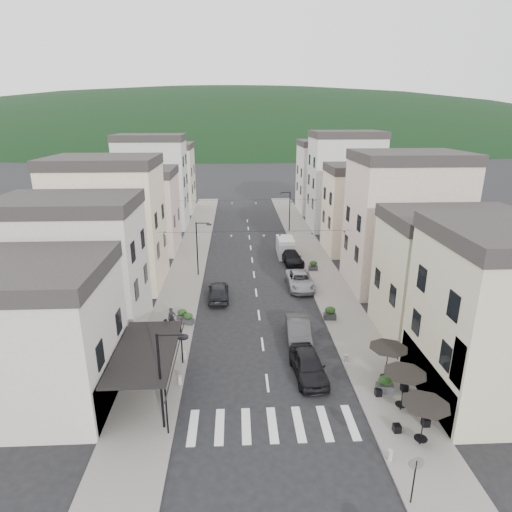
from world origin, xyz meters
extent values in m
plane|color=black|center=(0.00, 0.00, 0.00)|extent=(700.00, 700.00, 0.00)
cube|color=slate|center=(-7.50, 32.00, 0.06)|extent=(4.00, 76.00, 0.12)
cube|color=slate|center=(7.50, 32.00, 0.06)|extent=(4.00, 76.00, 0.12)
ellipsoid|color=black|center=(0.00, 300.00, 0.00)|extent=(640.00, 360.00, 70.00)
cube|color=#B5AFA6|center=(-15.50, 5.00, 4.00)|extent=(12.00, 8.00, 8.00)
cube|color=black|center=(-7.50, 5.00, 3.20)|extent=(3.60, 7.50, 0.15)
cube|color=black|center=(-5.70, 5.00, 2.70)|extent=(0.34, 7.50, 0.99)
cylinder|color=black|center=(-5.80, 1.50, 1.60)|extent=(0.10, 0.10, 3.20)
cylinder|color=black|center=(-5.80, 8.50, 1.60)|extent=(0.10, 0.10, 3.20)
cube|color=#B5AFA6|center=(-14.50, 14.00, 5.00)|extent=(10.00, 7.00, 10.00)
cube|color=#262323|center=(-14.50, 14.00, 10.50)|extent=(10.20, 7.14, 1.00)
cube|color=beige|center=(-14.50, 24.00, 6.00)|extent=(10.00, 8.00, 12.00)
cube|color=#262323|center=(-14.50, 24.00, 12.50)|extent=(10.20, 8.16, 1.00)
cube|color=#B29B90|center=(-14.50, 36.00, 4.75)|extent=(10.00, 8.00, 9.50)
cube|color=#262323|center=(-14.50, 36.00, 10.00)|extent=(10.20, 8.16, 1.00)
cube|color=#A6A6A1|center=(-14.50, 48.00, 6.50)|extent=(10.00, 7.00, 13.00)
cube|color=#262323|center=(-14.50, 48.00, 13.50)|extent=(10.20, 7.14, 1.00)
cube|color=#B9B393|center=(-14.50, 60.00, 5.50)|extent=(10.00, 9.00, 11.00)
cube|color=#262323|center=(-14.50, 60.00, 11.50)|extent=(10.20, 9.18, 1.00)
cube|color=#B9B393|center=(14.50, 12.00, 4.50)|extent=(10.00, 7.00, 9.00)
cube|color=#262323|center=(14.50, 12.00, 9.50)|extent=(10.20, 7.14, 1.00)
cube|color=#B29B90|center=(14.50, 22.00, 6.25)|extent=(10.00, 8.00, 12.50)
cube|color=#262323|center=(14.50, 22.00, 13.00)|extent=(10.20, 8.16, 1.00)
cube|color=beige|center=(14.50, 34.00, 5.00)|extent=(10.00, 7.00, 10.00)
cube|color=#262323|center=(14.50, 34.00, 10.50)|extent=(10.20, 7.14, 1.00)
cube|color=#A6A6A1|center=(14.50, 46.00, 6.75)|extent=(10.00, 8.00, 13.50)
cube|color=#262323|center=(14.50, 46.00, 14.00)|extent=(10.20, 8.16, 1.00)
cube|color=#B5AFA6|center=(14.50, 58.00, 5.75)|extent=(10.00, 9.00, 11.50)
cube|color=#262323|center=(14.50, 58.00, 12.00)|extent=(10.20, 9.18, 1.00)
cylinder|color=black|center=(7.70, 0.00, 1.27)|extent=(0.06, 0.06, 2.30)
cone|color=black|center=(7.70, 0.00, 2.37)|extent=(2.50, 2.50, 0.55)
cylinder|color=black|center=(7.70, 0.00, 0.49)|extent=(0.70, 0.70, 0.04)
cylinder|color=black|center=(7.70, 2.80, 1.27)|extent=(0.06, 0.06, 2.30)
cone|color=black|center=(7.70, 2.80, 2.37)|extent=(2.50, 2.50, 0.55)
cylinder|color=black|center=(7.70, 2.80, 0.49)|extent=(0.70, 0.70, 0.04)
cylinder|color=black|center=(7.70, 5.60, 1.27)|extent=(0.06, 0.06, 2.30)
cone|color=black|center=(7.70, 5.60, 2.37)|extent=(2.50, 2.50, 0.55)
cylinder|color=black|center=(7.70, 5.60, 0.49)|extent=(0.70, 0.70, 0.04)
cylinder|color=black|center=(-6.10, 2.00, 3.00)|extent=(0.14, 0.14, 6.00)
cylinder|color=black|center=(-5.40, 2.00, 5.90)|extent=(1.40, 0.10, 0.10)
cylinder|color=black|center=(-4.75, 2.00, 5.75)|extent=(0.56, 0.56, 0.08)
cylinder|color=black|center=(-6.10, 26.00, 3.00)|extent=(0.14, 0.14, 6.00)
cylinder|color=black|center=(-5.40, 26.00, 5.90)|extent=(1.40, 0.10, 0.10)
cylinder|color=black|center=(-4.75, 26.00, 5.75)|extent=(0.56, 0.56, 0.08)
cylinder|color=black|center=(6.10, 44.00, 3.00)|extent=(0.14, 0.14, 6.00)
cylinder|color=black|center=(5.40, 44.00, 5.90)|extent=(1.40, 0.10, 0.10)
cylinder|color=black|center=(4.75, 44.00, 5.75)|extent=(0.56, 0.56, 0.08)
cylinder|color=black|center=(5.80, -3.50, 1.25)|extent=(0.07, 0.07, 2.50)
cylinder|color=slate|center=(5.80, -3.50, 2.35)|extent=(0.70, 0.04, 0.70)
cylinder|color=gray|center=(-5.70, 6.00, 0.42)|extent=(0.26, 0.26, 0.60)
cylinder|color=gray|center=(-5.70, 9.00, 0.42)|extent=(0.26, 0.26, 0.60)
cylinder|color=gray|center=(5.70, 8.00, 0.42)|extent=(0.26, 0.26, 0.60)
cylinder|color=gray|center=(5.70, -1.00, 0.42)|extent=(0.26, 0.26, 0.60)
cylinder|color=black|center=(0.00, 22.00, 6.00)|extent=(19.00, 0.02, 0.02)
cone|color=beige|center=(-8.71, 22.00, 5.81)|extent=(0.28, 0.28, 0.24)
cone|color=navy|center=(-7.12, 22.00, 5.73)|extent=(0.28, 0.28, 0.24)
cone|color=beige|center=(-5.54, 22.00, 5.65)|extent=(0.28, 0.28, 0.24)
cone|color=navy|center=(-3.96, 22.00, 5.58)|extent=(0.28, 0.28, 0.24)
cone|color=beige|center=(-2.38, 22.00, 5.54)|extent=(0.28, 0.28, 0.24)
cone|color=navy|center=(-0.79, 22.00, 5.51)|extent=(0.28, 0.28, 0.24)
cone|color=beige|center=(0.79, 22.00, 5.51)|extent=(0.28, 0.28, 0.24)
cone|color=navy|center=(2.38, 22.00, 5.54)|extent=(0.28, 0.28, 0.24)
cone|color=beige|center=(3.96, 22.00, 5.58)|extent=(0.28, 0.28, 0.24)
cone|color=navy|center=(5.54, 22.00, 5.65)|extent=(0.28, 0.28, 0.24)
cone|color=beige|center=(7.12, 22.00, 5.73)|extent=(0.28, 0.28, 0.24)
cone|color=navy|center=(8.71, 22.00, 5.81)|extent=(0.28, 0.28, 0.24)
cylinder|color=black|center=(0.00, 38.00, 6.00)|extent=(19.00, 0.02, 0.02)
cone|color=beige|center=(-8.71, 38.00, 5.81)|extent=(0.28, 0.28, 0.24)
cone|color=navy|center=(-7.12, 38.00, 5.73)|extent=(0.28, 0.28, 0.24)
cone|color=beige|center=(-5.54, 38.00, 5.65)|extent=(0.28, 0.28, 0.24)
cone|color=navy|center=(-3.96, 38.00, 5.58)|extent=(0.28, 0.28, 0.24)
cone|color=beige|center=(-2.38, 38.00, 5.54)|extent=(0.28, 0.28, 0.24)
cone|color=navy|center=(-0.79, 38.00, 5.51)|extent=(0.28, 0.28, 0.24)
cone|color=beige|center=(0.79, 38.00, 5.51)|extent=(0.28, 0.28, 0.24)
cone|color=navy|center=(2.38, 38.00, 5.54)|extent=(0.28, 0.28, 0.24)
cone|color=beige|center=(3.96, 38.00, 5.58)|extent=(0.28, 0.28, 0.24)
cone|color=navy|center=(5.54, 38.00, 5.65)|extent=(0.28, 0.28, 0.24)
cone|color=beige|center=(7.12, 38.00, 5.73)|extent=(0.28, 0.28, 0.24)
cone|color=navy|center=(8.71, 38.00, 5.81)|extent=(0.28, 0.28, 0.24)
imported|color=black|center=(2.80, 6.64, 0.84)|extent=(2.32, 5.08, 1.69)
imported|color=#2F2F31|center=(2.80, 11.41, 0.83)|extent=(2.01, 5.12, 1.66)
imported|color=#94969C|center=(4.51, 22.10, 0.77)|extent=(2.63, 5.58, 1.54)
imported|color=black|center=(4.60, 29.55, 0.76)|extent=(2.72, 5.43, 1.51)
imported|color=black|center=(-3.66, 19.58, 0.82)|extent=(2.06, 4.88, 1.65)
cube|color=#BABABC|center=(4.20, 32.71, 1.01)|extent=(1.96, 4.86, 2.02)
cube|color=#BABABC|center=(4.20, 32.11, 2.07)|extent=(1.89, 3.24, 0.50)
cylinder|color=black|center=(3.38, 30.90, 0.35)|extent=(0.26, 0.71, 0.71)
cylinder|color=black|center=(4.99, 30.89, 0.35)|extent=(0.26, 0.71, 0.71)
cylinder|color=black|center=(3.41, 34.54, 0.35)|extent=(0.26, 0.71, 0.71)
cylinder|color=black|center=(5.02, 34.52, 0.35)|extent=(0.26, 0.71, 0.71)
imported|color=black|center=(-7.21, 13.63, 1.04)|extent=(0.78, 0.66, 1.83)
imported|color=#25212C|center=(-7.46, 12.23, 0.90)|extent=(0.90, 0.80, 1.55)
cube|color=#313133|center=(-6.00, 14.41, 0.35)|extent=(1.04, 0.81, 0.46)
ellipsoid|color=black|center=(-6.00, 14.41, 0.85)|extent=(0.80, 0.51, 0.59)
cube|color=#313133|center=(-6.57, 15.16, 0.35)|extent=(1.02, 0.79, 0.45)
ellipsoid|color=black|center=(-6.57, 15.16, 0.84)|extent=(0.80, 0.51, 0.58)
cube|color=#323235|center=(7.31, 4.53, 0.39)|extent=(1.16, 0.78, 0.53)
ellipsoid|color=black|center=(7.31, 4.53, 0.97)|extent=(0.94, 0.60, 0.68)
cube|color=#2C2C2E|center=(6.00, 14.71, 0.38)|extent=(1.09, 0.66, 0.52)
ellipsoid|color=black|center=(6.00, 14.71, 0.95)|extent=(0.92, 0.58, 0.67)
cube|color=#2C2C2E|center=(6.69, 26.78, 0.37)|extent=(1.01, 0.57, 0.50)
ellipsoid|color=black|center=(6.69, 26.78, 0.92)|extent=(0.88, 0.56, 0.64)
camera|label=1|loc=(-1.90, -17.95, 16.79)|focal=30.00mm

